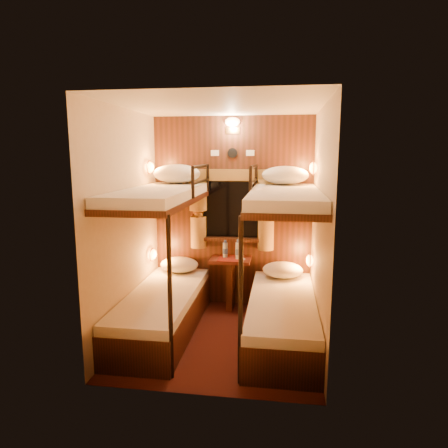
% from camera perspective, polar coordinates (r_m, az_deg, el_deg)
% --- Properties ---
extents(floor, '(2.10, 2.10, 0.00)m').
position_cam_1_polar(floor, '(4.44, -0.56, -15.88)').
color(floor, black).
rests_on(floor, ground).
extents(ceiling, '(2.10, 2.10, 0.00)m').
position_cam_1_polar(ceiling, '(4.03, -0.62, 16.59)').
color(ceiling, silver).
rests_on(ceiling, wall_back).
extents(wall_back, '(2.40, 0.00, 2.40)m').
position_cam_1_polar(wall_back, '(5.09, 1.23, 1.64)').
color(wall_back, '#C6B293').
rests_on(wall_back, floor).
extents(wall_front, '(2.40, 0.00, 2.40)m').
position_cam_1_polar(wall_front, '(3.05, -3.62, -3.97)').
color(wall_front, '#C6B293').
rests_on(wall_front, floor).
extents(wall_left, '(0.00, 2.40, 2.40)m').
position_cam_1_polar(wall_left, '(4.33, -13.77, -0.11)').
color(wall_left, '#C6B293').
rests_on(wall_left, floor).
extents(wall_right, '(0.00, 2.40, 2.40)m').
position_cam_1_polar(wall_right, '(4.04, 13.59, -0.82)').
color(wall_right, '#C6B293').
rests_on(wall_right, floor).
extents(back_panel, '(2.00, 0.03, 2.40)m').
position_cam_1_polar(back_panel, '(5.08, 1.21, 1.62)').
color(back_panel, '#321B0E').
rests_on(back_panel, floor).
extents(bunk_left, '(0.72, 1.90, 1.82)m').
position_cam_1_polar(bunk_left, '(4.43, -8.82, -8.26)').
color(bunk_left, '#321B0E').
rests_on(bunk_left, floor).
extents(bunk_right, '(0.72, 1.90, 1.82)m').
position_cam_1_polar(bunk_right, '(4.25, 8.35, -9.06)').
color(bunk_right, '#321B0E').
rests_on(bunk_right, floor).
extents(window, '(1.00, 0.12, 0.79)m').
position_cam_1_polar(window, '(5.05, 1.17, 1.35)').
color(window, black).
rests_on(window, back_panel).
extents(curtains, '(1.10, 0.22, 1.00)m').
position_cam_1_polar(curtains, '(5.00, 1.12, 2.23)').
color(curtains, olive).
rests_on(curtains, back_panel).
extents(back_fixtures, '(0.54, 0.09, 0.48)m').
position_cam_1_polar(back_fixtures, '(5.00, 1.21, 13.51)').
color(back_fixtures, black).
rests_on(back_fixtures, back_panel).
extents(reading_lamps, '(2.00, 0.20, 1.25)m').
position_cam_1_polar(reading_lamps, '(4.74, 0.72, 1.52)').
color(reading_lamps, orange).
rests_on(reading_lamps, wall_left).
extents(table, '(0.50, 0.34, 0.66)m').
position_cam_1_polar(table, '(5.07, 0.92, -7.50)').
color(table, '#511812').
rests_on(table, floor).
extents(bottle_left, '(0.06, 0.06, 0.22)m').
position_cam_1_polar(bottle_left, '(5.02, 0.18, -3.74)').
color(bottle_left, '#99BFE5').
rests_on(bottle_left, table).
extents(bottle_right, '(0.07, 0.07, 0.25)m').
position_cam_1_polar(bottle_right, '(4.95, 2.04, -3.84)').
color(bottle_right, '#99BFE5').
rests_on(bottle_right, table).
extents(sachet_a, '(0.09, 0.07, 0.01)m').
position_cam_1_polar(sachet_a, '(4.96, 2.59, -5.04)').
color(sachet_a, silver).
rests_on(sachet_a, table).
extents(sachet_b, '(0.09, 0.07, 0.01)m').
position_cam_1_polar(sachet_b, '(5.01, 2.35, -4.89)').
color(sachet_b, silver).
rests_on(sachet_b, table).
extents(pillow_lower_left, '(0.49, 0.35, 0.19)m').
position_cam_1_polar(pillow_lower_left, '(5.12, -6.39, -5.78)').
color(pillow_lower_left, silver).
rests_on(pillow_lower_left, bunk_left).
extents(pillow_lower_right, '(0.49, 0.35, 0.19)m').
position_cam_1_polar(pillow_lower_right, '(4.92, 8.38, -6.50)').
color(pillow_lower_right, silver).
rests_on(pillow_lower_right, bunk_right).
extents(pillow_upper_left, '(0.58, 0.41, 0.23)m').
position_cam_1_polar(pillow_upper_left, '(4.91, -6.75, 7.15)').
color(pillow_upper_left, silver).
rests_on(pillow_upper_left, bunk_left).
extents(pillow_upper_right, '(0.54, 0.39, 0.21)m').
position_cam_1_polar(pillow_upper_right, '(4.73, 8.73, 6.91)').
color(pillow_upper_right, silver).
rests_on(pillow_upper_right, bunk_right).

